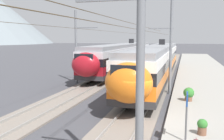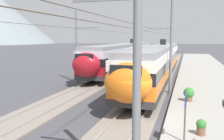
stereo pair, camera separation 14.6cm
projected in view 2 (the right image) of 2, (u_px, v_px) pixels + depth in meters
name	position (u px, v px, depth m)	size (l,w,h in m)	color
ground_plane	(149.00, 124.00, 13.76)	(400.00, 400.00, 0.00)	#424247
track_near	(129.00, 121.00, 14.08)	(120.00, 3.00, 0.28)	slate
track_far	(39.00, 112.00, 15.74)	(120.00, 3.00, 0.28)	slate
train_near_platform	(158.00, 61.00, 27.39)	(30.72, 2.91, 4.27)	#2D2D30
train_far_track	(125.00, 55.00, 36.99)	(31.45, 3.00, 4.27)	#2D2D30
catenary_mast_west	(132.00, 62.00, 6.83)	(47.61, 2.03, 7.76)	slate
catenary_mast_mid	(170.00, 43.00, 20.63)	(47.61, 2.03, 8.44)	slate
catenary_mast_far_side	(78.00, 45.00, 25.87)	(47.61, 2.53, 7.50)	slate
platform_sign	(185.00, 106.00, 10.40)	(0.70, 0.08, 2.11)	#59595B
potted_plant_platform_edge	(201.00, 126.00, 11.30)	(0.46, 0.46, 0.74)	brown
potted_plant_by_shelter	(189.00, 93.00, 17.36)	(0.74, 0.74, 0.95)	brown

